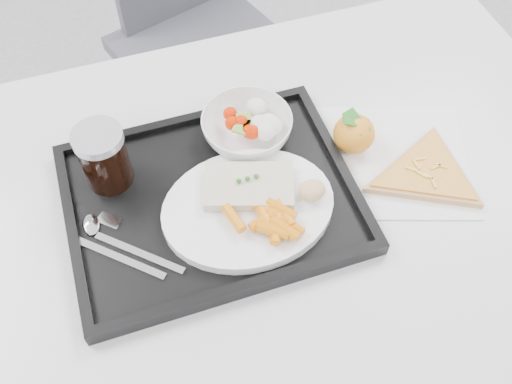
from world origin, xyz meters
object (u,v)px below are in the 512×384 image
at_px(dinner_plate, 248,208).
at_px(pizza_slice, 426,173).
at_px(cola_glass, 104,156).
at_px(tray, 211,199).
at_px(chair, 197,9).
at_px(table, 262,219).
at_px(tangerine, 354,133).
at_px(salad_bowl, 247,128).

height_order(dinner_plate, pizza_slice, dinner_plate).
bearing_deg(cola_glass, tray, -31.53).
relative_size(chair, dinner_plate, 3.44).
bearing_deg(tray, cola_glass, 148.47).
height_order(table, dinner_plate, dinner_plate).
bearing_deg(tangerine, pizza_slice, -47.68).
bearing_deg(pizza_slice, chair, 102.97).
distance_m(chair, cola_glass, 0.79).
height_order(tray, dinner_plate, dinner_plate).
distance_m(table, tangerine, 0.21).
distance_m(table, cola_glass, 0.28).
bearing_deg(tangerine, cola_glass, 172.48).
relative_size(chair, pizza_slice, 3.98).
bearing_deg(cola_glass, chair, 65.60).
height_order(dinner_plate, cola_glass, cola_glass).
bearing_deg(dinner_plate, cola_glass, 145.46).
relative_size(salad_bowl, pizza_slice, 0.65).
height_order(chair, dinner_plate, chair).
relative_size(chair, tray, 2.07).
bearing_deg(chair, tray, -101.92).
relative_size(tray, tangerine, 5.80).
relative_size(chair, cola_glass, 8.61).
height_order(salad_bowl, tangerine, tangerine).
relative_size(cola_glass, tangerine, 1.39).
bearing_deg(dinner_plate, tray, 137.55).
bearing_deg(table, chair, 84.18).
xyz_separation_m(tangerine, pizza_slice, (0.09, -0.10, -0.02)).
relative_size(tangerine, pizza_slice, 0.33).
bearing_deg(salad_bowl, chair, 84.15).
bearing_deg(chair, pizza_slice, -77.03).
relative_size(chair, tangerine, 11.98).
relative_size(dinner_plate, cola_glass, 2.50).
xyz_separation_m(chair, salad_bowl, (-0.07, -0.66, 0.25)).
bearing_deg(tray, chair, 78.08).
xyz_separation_m(tray, salad_bowl, (0.09, 0.10, 0.03)).
bearing_deg(cola_glass, dinner_plate, -34.54).
bearing_deg(chair, dinner_plate, -97.99).
relative_size(table, tray, 2.67).
xyz_separation_m(salad_bowl, pizza_slice, (0.26, -0.16, -0.03)).
relative_size(table, cola_glass, 11.11).
relative_size(dinner_plate, tangerine, 3.48).
relative_size(salad_bowl, cola_glass, 1.41).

